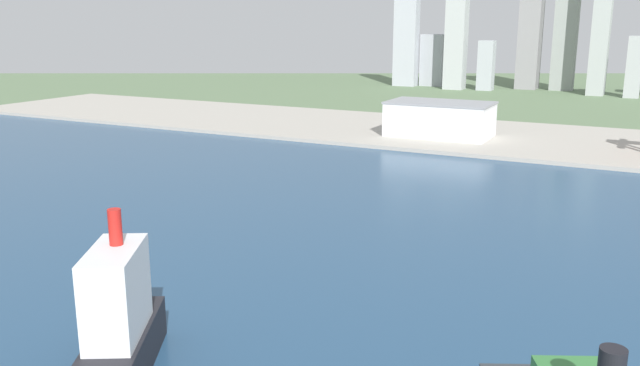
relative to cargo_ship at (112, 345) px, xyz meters
The scene contains 6 objects.
ground_plane 160.46m from the cargo_ship, 95.73° to the left, with size 2400.00×2400.00×0.00m, color #5B7250.
water_bay 101.14m from the cargo_ship, 99.14° to the left, with size 840.00×360.00×0.15m, color navy.
industrial_pier 349.80m from the cargo_ship, 92.62° to the left, with size 840.00×140.00×2.50m, color #A8A297.
cargo_ship is the anchor object (origin of this frame).
warehouse_main 331.38m from the cargo_ship, 95.41° to the left, with size 67.41×38.36×22.64m.
distant_skyline 687.01m from the cargo_ship, 93.05° to the left, with size 374.51×71.79×153.69m.
Camera 1 is at (112.35, 47.90, 76.39)m, focal length 37.29 mm.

